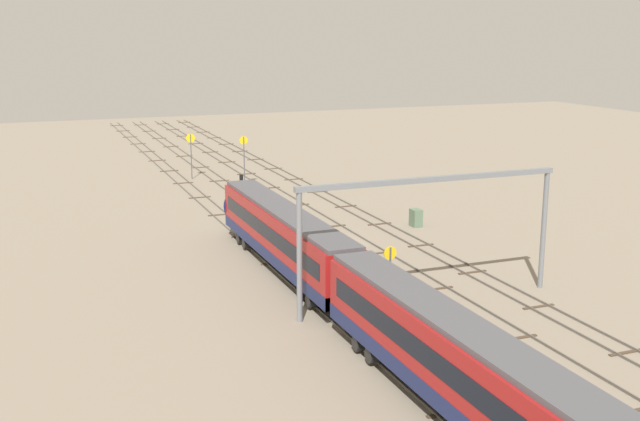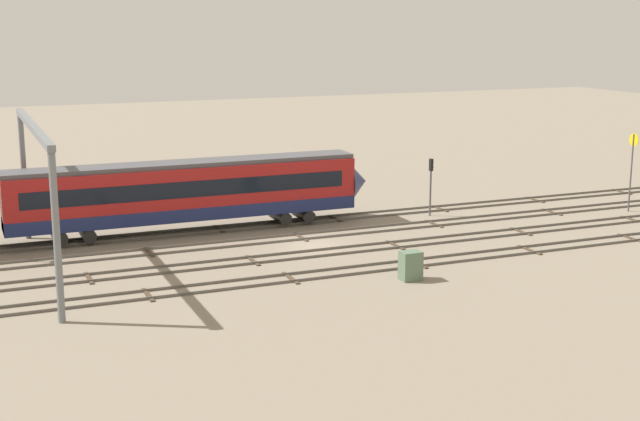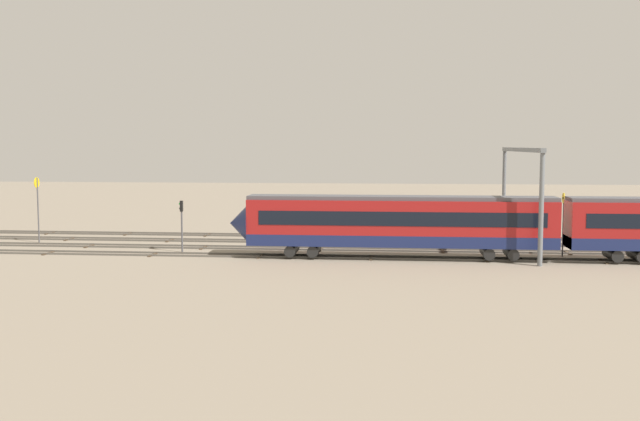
{
  "view_description": "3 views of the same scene",
  "coord_description": "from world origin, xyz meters",
  "px_view_note": "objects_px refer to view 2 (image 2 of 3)",
  "views": [
    {
      "loc": [
        -60.88,
        24.96,
        18.06
      ],
      "look_at": [
        2.28,
        0.19,
        2.32
      ],
      "focal_mm": 43.88,
      "sensor_mm": 36.0,
      "label": 1
    },
    {
      "loc": [
        -21.18,
        -51.87,
        14.42
      ],
      "look_at": [
        0.48,
        -0.01,
        2.28
      ],
      "focal_mm": 49.82,
      "sensor_mm": 36.0,
      "label": 2
    },
    {
      "loc": [
        -6.12,
        63.88,
        8.94
      ],
      "look_at": [
        0.29,
        0.25,
        3.19
      ],
      "focal_mm": 40.99,
      "sensor_mm": 36.0,
      "label": 3
    }
  ],
  "objects_px": {
    "signal_light_trackside_departure": "(431,178)",
    "relay_cabinet": "(411,266)",
    "overhead_gantry": "(35,161)",
    "speed_sign_mid_trackside": "(632,161)"
  },
  "relations": [
    {
      "from": "signal_light_trackside_departure",
      "to": "relay_cabinet",
      "type": "height_order",
      "value": "signal_light_trackside_departure"
    },
    {
      "from": "overhead_gantry",
      "to": "speed_sign_mid_trackside",
      "type": "bearing_deg",
      "value": 0.49
    },
    {
      "from": "overhead_gantry",
      "to": "signal_light_trackside_departure",
      "type": "height_order",
      "value": "overhead_gantry"
    },
    {
      "from": "overhead_gantry",
      "to": "relay_cabinet",
      "type": "bearing_deg",
      "value": -26.13
    },
    {
      "from": "speed_sign_mid_trackside",
      "to": "relay_cabinet",
      "type": "distance_m",
      "value": 26.22
    },
    {
      "from": "overhead_gantry",
      "to": "relay_cabinet",
      "type": "xyz_separation_m",
      "value": [
        19.06,
        -9.35,
        -5.75
      ]
    },
    {
      "from": "overhead_gantry",
      "to": "speed_sign_mid_trackside",
      "type": "xyz_separation_m",
      "value": [
        43.22,
        0.37,
        -2.7
      ]
    },
    {
      "from": "overhead_gantry",
      "to": "speed_sign_mid_trackside",
      "type": "height_order",
      "value": "overhead_gantry"
    },
    {
      "from": "overhead_gantry",
      "to": "signal_light_trackside_departure",
      "type": "relative_size",
      "value": 4.39
    },
    {
      "from": "signal_light_trackside_departure",
      "to": "relay_cabinet",
      "type": "distance_m",
      "value": 17.15
    }
  ]
}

